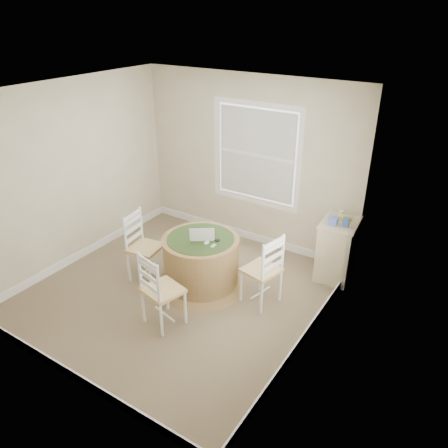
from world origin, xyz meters
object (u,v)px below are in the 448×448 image
Objects in this scene: round_table at (201,260)px; chair_left at (145,248)px; corner_chest at (336,249)px; chair_right at (261,270)px; chair_near at (163,290)px; laptop at (202,236)px.

chair_left is at bearing -168.56° from round_table.
round_table is 1.26× the size of chair_left.
chair_right is at bearing -124.46° from corner_chest.
round_table is 1.41× the size of corner_chest.
round_table is 1.26× the size of chair_right.
chair_left and chair_near have the same top height.
chair_near is 1.26m from chair_right.
chair_left is at bearing -22.60° from chair_near.
chair_near reaches higher than corner_chest.
chair_near is 2.48m from corner_chest.
chair_near is 0.94m from laptop.
chair_left reaches higher than round_table.
round_table is at bearing -70.31° from chair_near.
chair_left is (-0.75, -0.25, 0.08)m from round_table.
chair_right is at bearing -84.58° from chair_left.
corner_chest is (1.43, 1.20, 0.03)m from round_table.
round_table is 1.26× the size of chair_near.
corner_chest is (2.19, 1.44, -0.05)m from chair_left.
chair_right is 1.12× the size of corner_chest.
round_table is at bearing -145.68° from corner_chest.
corner_chest is at bearing 33.13° from round_table.
chair_near is (0.83, -0.63, 0.00)m from chair_left.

